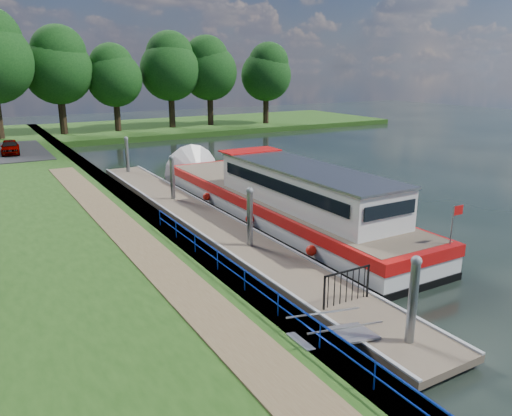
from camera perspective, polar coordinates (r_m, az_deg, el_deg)
ground at (r=15.50m, az=15.57°, el=-14.91°), size 160.00×160.00×0.00m
bank_edge at (r=26.19m, az=-12.65°, el=-0.92°), size 1.10×90.00×0.78m
far_bank at (r=65.27m, az=-10.54°, el=9.03°), size 60.00×18.00×0.60m
footpath at (r=19.21m, az=-11.50°, el=-5.77°), size 1.60×40.00×0.05m
blue_fence at (r=15.42m, az=0.50°, el=-8.93°), size 0.04×18.04×0.72m
pontoon at (r=25.32m, az=-5.73°, el=-1.67°), size 2.50×30.00×0.56m
mooring_piles at (r=25.01m, az=-5.80°, el=0.72°), size 0.30×27.30×3.55m
gangway at (r=14.38m, az=8.95°, el=-14.17°), size 2.58×1.00×0.92m
gate_panel at (r=16.37m, az=10.35°, el=-8.29°), size 1.85×0.05×1.15m
barge at (r=26.30m, az=1.79°, el=1.12°), size 4.36×21.15×4.78m
horizon_trees at (r=58.30m, az=-22.85°, el=14.85°), size 54.38×10.03×12.87m
car_a at (r=45.97m, az=-26.30°, el=6.29°), size 1.67×3.52×1.16m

